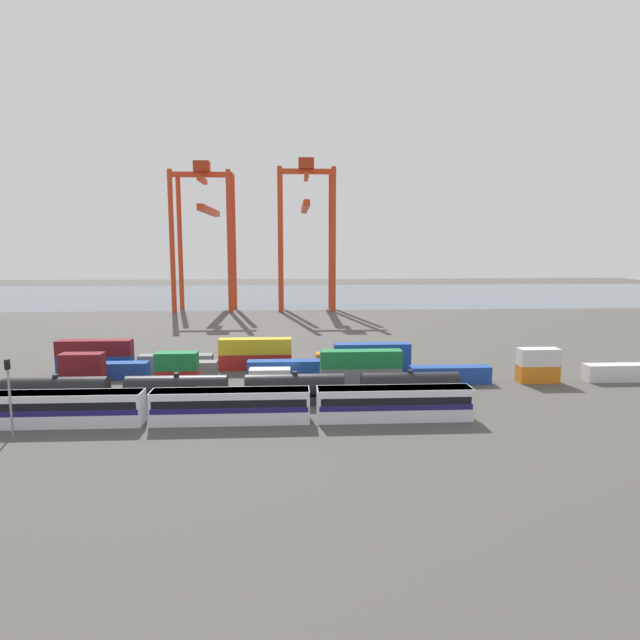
{
  "coord_description": "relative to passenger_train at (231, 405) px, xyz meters",
  "views": [
    {
      "loc": [
        0.16,
        -83.4,
        20.65
      ],
      "look_at": [
        5.97,
        21.99,
        5.99
      ],
      "focal_mm": 30.26,
      "sensor_mm": 36.0,
      "label": 1
    }
  ],
  "objects": [
    {
      "name": "shipping_container_9",
      "position": [
        44.55,
        16.44,
        1.76
      ],
      "size": [
        6.04,
        2.44,
        2.6
      ],
      "primitive_type": "cube",
      "color": "silver",
      "rests_on": "shipping_container_8"
    },
    {
      "name": "shipping_container_5",
      "position": [
        17.48,
        16.44,
        -0.84
      ],
      "size": [
        12.1,
        2.44,
        2.6
      ],
      "primitive_type": "cube",
      "color": "slate",
      "rests_on": "ground_plane"
    },
    {
      "name": "shipping_container_4",
      "position": [
        3.95,
        16.44,
        -0.84
      ],
      "size": [
        6.04,
        2.44,
        2.6
      ],
      "primitive_type": "cube",
      "color": "silver",
      "rests_on": "ground_plane"
    },
    {
      "name": "shipping_container_6",
      "position": [
        17.48,
        16.44,
        1.76
      ],
      "size": [
        12.1,
        2.44,
        2.6
      ],
      "primitive_type": "cube",
      "color": "#197538",
      "rests_on": "shipping_container_5"
    },
    {
      "name": "shipping_container_1",
      "position": [
        -23.13,
        16.44,
        1.76
      ],
      "size": [
        6.04,
        2.44,
        2.6
      ],
      "primitive_type": "cube",
      "color": "maroon",
      "rests_on": "shipping_container_0"
    },
    {
      "name": "shipping_container_11",
      "position": [
        -21.27,
        22.0,
        -0.84
      ],
      "size": [
        12.1,
        2.44,
        2.6
      ],
      "primitive_type": "cube",
      "color": "#1C4299",
      "rests_on": "ground_plane"
    },
    {
      "name": "gantry_crane_central",
      "position": [
        12.27,
        114.19,
        26.61
      ],
      "size": [
        17.95,
        40.62,
        47.45
      ],
      "color": "red",
      "rests_on": "ground_plane"
    },
    {
      "name": "shipping_container_0",
      "position": [
        -23.13,
        16.44,
        -0.84
      ],
      "size": [
        6.04,
        2.44,
        2.6
      ],
      "primitive_type": "cube",
      "color": "maroon",
      "rests_on": "ground_plane"
    },
    {
      "name": "harbour_water",
      "position": [
        6.92,
        164.95,
        -2.14
      ],
      "size": [
        400.0,
        110.0,
        0.01
      ],
      "primitive_type": "cube",
      "color": "slate",
      "rests_on": "ground_plane"
    },
    {
      "name": "shipping_container_13",
      "position": [
        6.25,
        22.0,
        -0.84
      ],
      "size": [
        12.1,
        2.44,
        2.6
      ],
      "primitive_type": "cube",
      "color": "#1C4299",
      "rests_on": "ground_plane"
    },
    {
      "name": "ground_plane",
      "position": [
        6.92,
        61.75,
        -2.14
      ],
      "size": [
        420.0,
        420.0,
        0.0
      ],
      "primitive_type": "plane",
      "color": "#4C4944"
    },
    {
      "name": "passenger_train",
      "position": [
        0.0,
        0.0,
        0.0
      ],
      "size": [
        57.14,
        3.14,
        3.9
      ],
      "color": "silver",
      "rests_on": "ground_plane"
    },
    {
      "name": "shipping_container_17",
      "position": [
        -25.27,
        27.57,
        1.76
      ],
      "size": [
        12.1,
        2.44,
        2.6
      ],
      "primitive_type": "cube",
      "color": "maroon",
      "rests_on": "shipping_container_16"
    },
    {
      "name": "gantry_crane_west",
      "position": [
        -19.91,
        113.99,
        25.87
      ],
      "size": [
        18.86,
        39.84,
        46.3
      ],
      "color": "red",
      "rests_on": "ground_plane"
    },
    {
      "name": "signal_mast",
      "position": [
        -23.5,
        -3.03,
        3.28
      ],
      "size": [
        0.36,
        0.6,
        8.45
      ],
      "color": "gray",
      "rests_on": "ground_plane"
    },
    {
      "name": "shipping_container_14",
      "position": [
        20.01,
        22.0,
        -0.84
      ],
      "size": [
        12.1,
        2.44,
        2.6
      ],
      "primitive_type": "cube",
      "color": "#1C4299",
      "rests_on": "ground_plane"
    },
    {
      "name": "freight_tank_row",
      "position": [
        -0.07,
        7.08,
        -0.1
      ],
      "size": [
        58.72,
        2.88,
        4.34
      ],
      "color": "#232326",
      "rests_on": "ground_plane"
    },
    {
      "name": "shipping_container_3",
      "position": [
        -9.59,
        16.44,
        1.76
      ],
      "size": [
        6.04,
        2.44,
        2.6
      ],
      "primitive_type": "cube",
      "color": "#197538",
      "rests_on": "shipping_container_2"
    },
    {
      "name": "shipping_container_16",
      "position": [
        -25.27,
        27.57,
        -0.84
      ],
      "size": [
        12.1,
        2.44,
        2.6
      ],
      "primitive_type": "cube",
      "color": "#1C4299",
      "rests_on": "ground_plane"
    },
    {
      "name": "shipping_container_2",
      "position": [
        -9.59,
        16.44,
        -0.84
      ],
      "size": [
        6.04,
        2.44,
        2.6
      ],
      "primitive_type": "cube",
      "color": "#AD211C",
      "rests_on": "ground_plane"
    },
    {
      "name": "shipping_container_18",
      "position": [
        -12.07,
        27.57,
        -0.84
      ],
      "size": [
        12.1,
        2.44,
        2.6
      ],
      "primitive_type": "cube",
      "color": "slate",
      "rests_on": "ground_plane"
    },
    {
      "name": "shipping_container_20",
      "position": [
        1.13,
        27.57,
        1.76
      ],
      "size": [
        12.1,
        2.44,
        2.6
      ],
      "primitive_type": "cube",
      "color": "gold",
      "rests_on": "shipping_container_19"
    },
    {
      "name": "shipping_container_7",
      "position": [
        31.02,
        16.44,
        -0.84
      ],
      "size": [
        12.1,
        2.44,
        2.6
      ],
      "primitive_type": "cube",
      "color": "#1C4299",
      "rests_on": "ground_plane"
    },
    {
      "name": "shipping_container_8",
      "position": [
        44.55,
        16.44,
        -0.84
      ],
      "size": [
        6.04,
        2.44,
        2.6
      ],
      "primitive_type": "cube",
      "color": "orange",
      "rests_on": "ground_plane"
    },
    {
      "name": "shipping_container_15",
      "position": [
        20.01,
        22.0,
        1.76
      ],
      "size": [
        12.1,
        2.44,
        2.6
      ],
      "primitive_type": "cube",
      "color": "#1C4299",
      "rests_on": "shipping_container_14"
    },
    {
      "name": "shipping_container_12",
      "position": [
        -7.51,
        22.0,
        -0.84
      ],
      "size": [
        6.04,
        2.44,
        2.6
      ],
      "primitive_type": "cube",
      "color": "slate",
      "rests_on": "ground_plane"
    },
    {
      "name": "shipping_container_21",
      "position": [
        14.34,
        27.57,
        -0.84
      ],
      "size": [
        6.04,
        2.44,
        2.6
      ],
      "primitive_type": "cube",
      "color": "orange",
      "rests_on": "ground_plane"
    },
    {
      "name": "shipping_container_10",
      "position": [
        58.09,
        16.44,
        -0.84
      ],
      "size": [
        12.1,
        2.44,
        2.6
      ],
      "primitive_type": "cube",
      "color": "silver",
      "rests_on": "ground_plane"
    },
    {
      "name": "shipping_container_19",
      "position": [
        1.13,
        27.57,
        -0.84
      ],
      "size": [
        12.1,
        2.44,
        2.6
      ],
      "primitive_type": "cube",
      "color": "#AD211C",
      "rests_on": "ground_plane"
    }
  ]
}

